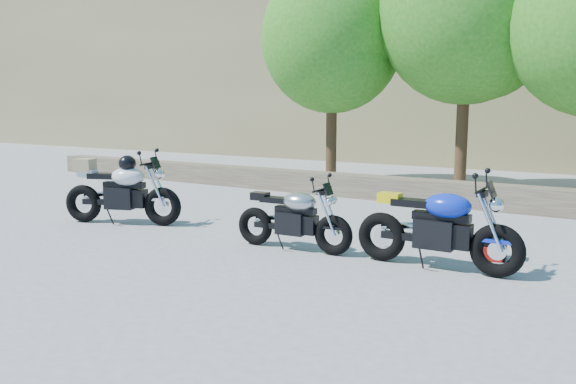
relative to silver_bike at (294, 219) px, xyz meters
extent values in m
plane|color=gray|center=(-0.53, -0.64, -0.44)|extent=(90.00, 90.00, 0.00)
cube|color=brown|center=(-0.53, 4.86, -0.19)|extent=(22.00, 0.55, 0.50)
cylinder|color=#382314|center=(-3.03, 6.56, 1.07)|extent=(0.28, 0.28, 3.02)
sphere|color=#226917|center=(-3.03, 6.56, 3.34)|extent=(3.67, 3.67, 3.67)
sphere|color=#226917|center=(-2.53, 6.26, 2.69)|extent=(2.38, 2.38, 2.38)
cylinder|color=#382314|center=(0.27, 6.96, 1.24)|extent=(0.28, 0.28, 3.36)
sphere|color=#226917|center=(0.27, 6.96, 3.76)|extent=(4.08, 4.08, 4.08)
sphere|color=#226917|center=(0.77, 6.66, 3.04)|extent=(2.64, 2.64, 2.64)
torus|color=black|center=(0.61, 0.05, -0.16)|extent=(0.56, 0.18, 0.55)
torus|color=black|center=(-0.63, -0.05, -0.16)|extent=(0.56, 0.18, 0.55)
cylinder|color=silver|center=(0.61, 0.05, -0.16)|extent=(0.19, 0.05, 0.19)
cylinder|color=silver|center=(-0.63, -0.05, -0.16)|extent=(0.19, 0.05, 0.19)
cube|color=black|center=(-0.03, 0.00, -0.06)|extent=(0.43, 0.29, 0.31)
cube|color=black|center=(0.03, 0.00, 0.13)|extent=(0.61, 0.18, 0.09)
ellipsoid|color=#A7A7AC|center=(0.09, 0.01, 0.25)|extent=(0.52, 0.37, 0.26)
cube|color=black|center=(-0.29, -0.02, 0.25)|extent=(0.44, 0.22, 0.08)
cube|color=black|center=(-0.54, -0.04, 0.28)|extent=(0.25, 0.19, 0.11)
cylinder|color=black|center=(0.43, 0.03, 0.45)|extent=(0.07, 0.57, 0.03)
sphere|color=silver|center=(0.57, 0.05, 0.30)|extent=(0.15, 0.15, 0.15)
torus|color=black|center=(-2.75, 0.18, -0.11)|extent=(0.67, 0.39, 0.66)
torus|color=black|center=(-4.13, -0.35, -0.11)|extent=(0.67, 0.39, 0.66)
cylinder|color=silver|center=(-2.75, 0.18, -0.11)|extent=(0.23, 0.12, 0.23)
cylinder|color=silver|center=(-4.13, -0.35, -0.11)|extent=(0.23, 0.12, 0.23)
cube|color=black|center=(-3.46, -0.09, 0.01)|extent=(0.57, 0.47, 0.37)
cube|color=black|center=(-3.39, -0.07, 0.24)|extent=(0.73, 0.41, 0.10)
ellipsoid|color=silver|center=(-3.33, -0.04, 0.38)|extent=(0.70, 0.59, 0.31)
cube|color=black|center=(-3.75, -0.20, 0.38)|extent=(0.56, 0.40, 0.09)
cube|color=silver|center=(-4.04, -0.31, 0.43)|extent=(0.34, 0.30, 0.13)
cylinder|color=black|center=(-2.94, 0.11, 0.62)|extent=(0.28, 0.64, 0.03)
sphere|color=silver|center=(-2.79, 0.17, 0.45)|extent=(0.19, 0.19, 0.19)
ellipsoid|color=black|center=(-3.33, -0.04, 0.61)|extent=(0.38, 0.39, 0.27)
cube|color=#8F7853|center=(-4.07, -0.33, 0.57)|extent=(0.38, 0.36, 0.21)
torus|color=black|center=(2.69, 0.20, -0.12)|extent=(0.64, 0.18, 0.64)
torus|color=black|center=(1.26, 0.15, -0.12)|extent=(0.64, 0.18, 0.64)
cylinder|color=silver|center=(2.69, 0.20, -0.12)|extent=(0.22, 0.05, 0.22)
cylinder|color=silver|center=(1.26, 0.15, -0.12)|extent=(0.22, 0.05, 0.22)
cube|color=black|center=(1.96, 0.17, 0.00)|extent=(0.49, 0.32, 0.36)
cube|color=black|center=(2.03, 0.17, 0.22)|extent=(0.70, 0.18, 0.10)
ellipsoid|color=#0C25BA|center=(2.10, 0.18, 0.36)|extent=(0.59, 0.41, 0.30)
cube|color=black|center=(1.66, 0.16, 0.36)|extent=(0.51, 0.24, 0.09)
cube|color=#D7C00B|center=(1.36, 0.15, 0.40)|extent=(0.29, 0.21, 0.13)
cylinder|color=black|center=(2.49, 0.19, 0.59)|extent=(0.06, 0.66, 0.03)
sphere|color=silver|center=(2.65, 0.20, 0.42)|extent=(0.18, 0.18, 0.18)
cube|color=black|center=(2.48, 1.01, -0.24)|extent=(0.32, 0.25, 0.41)
cube|color=#A7130D|center=(2.49, 0.88, -0.35)|extent=(0.24, 0.07, 0.17)
camera|label=1|loc=(4.14, -6.46, 1.50)|focal=35.00mm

